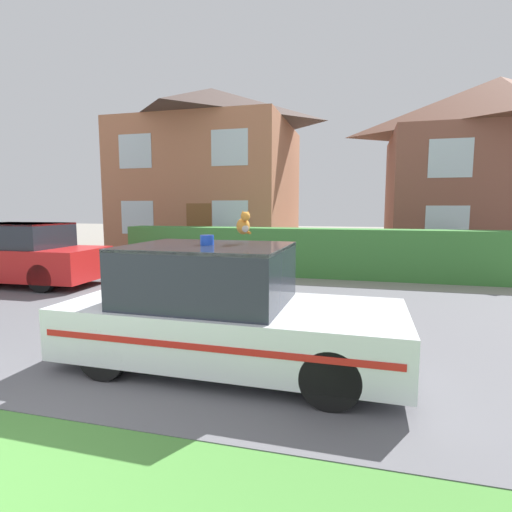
% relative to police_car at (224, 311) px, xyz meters
% --- Properties ---
extents(road_strip, '(28.00, 6.90, 0.01)m').
position_rel_police_car_xyz_m(road_strip, '(-1.17, 1.86, -0.69)').
color(road_strip, '#5B5B60').
rests_on(road_strip, ground).
extents(garden_hedge, '(10.87, 0.78, 1.36)m').
position_rel_police_car_xyz_m(garden_hedge, '(0.10, 6.76, -0.02)').
color(garden_hedge, '#3D7F38').
rests_on(garden_hedge, ground).
extents(police_car, '(4.11, 1.76, 1.61)m').
position_rel_police_car_xyz_m(police_car, '(0.00, 0.00, 0.00)').
color(police_car, black).
rests_on(police_car, road_strip).
extents(cat, '(0.26, 0.34, 0.30)m').
position_rel_police_car_xyz_m(cat, '(0.20, 0.22, 1.04)').
color(cat, orange).
rests_on(cat, police_car).
extents(neighbour_car_near, '(4.51, 1.86, 1.55)m').
position_rel_police_car_xyz_m(neighbour_car_near, '(-6.80, 3.67, 0.04)').
color(neighbour_car_near, black).
rests_on(neighbour_car_near, road_strip).
extents(house_left, '(7.34, 6.92, 7.23)m').
position_rel_police_car_xyz_m(house_left, '(-5.02, 12.92, 2.98)').
color(house_left, '#A86B4C').
rests_on(house_left, ground).
extents(house_right, '(8.18, 5.85, 6.91)m').
position_rel_police_car_xyz_m(house_right, '(6.62, 13.26, 2.83)').
color(house_right, brown).
rests_on(house_right, ground).
extents(wheelie_bin, '(0.71, 0.72, 1.17)m').
position_rel_police_car_xyz_m(wheelie_bin, '(-3.14, 7.89, -0.11)').
color(wheelie_bin, '#474C8C').
rests_on(wheelie_bin, ground).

